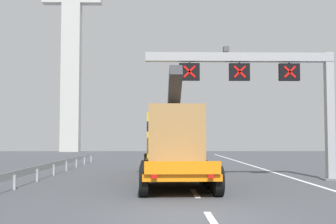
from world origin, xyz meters
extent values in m
plane|color=#424449|center=(0.00, 0.00, 0.00)|extent=(112.00, 112.00, 0.00)
cube|color=silver|center=(0.57, -0.56, 0.01)|extent=(0.20, 2.60, 0.01)
cube|color=silver|center=(0.57, 4.88, 0.01)|extent=(0.20, 2.60, 0.01)
cube|color=silver|center=(0.57, 10.33, 0.01)|extent=(0.20, 2.60, 0.01)
cube|color=silver|center=(0.57, 15.77, 0.01)|extent=(0.20, 2.60, 0.01)
cube|color=silver|center=(0.57, 21.21, 0.01)|extent=(0.20, 2.60, 0.01)
cube|color=silver|center=(0.57, 26.65, 0.01)|extent=(0.20, 2.60, 0.01)
cube|color=silver|center=(0.57, 32.09, 0.01)|extent=(0.20, 2.60, 0.01)
cube|color=silver|center=(0.57, 37.54, 0.01)|extent=(0.20, 2.60, 0.01)
cube|color=silver|center=(0.57, 42.98, 0.01)|extent=(0.20, 2.60, 0.01)
cube|color=silver|center=(0.57, 48.42, 0.01)|extent=(0.20, 2.60, 0.01)
cube|color=silver|center=(6.20, 12.00, 0.01)|extent=(0.20, 63.00, 0.01)
cube|color=#9EA0A5|center=(7.88, 10.05, 3.24)|extent=(0.40, 0.40, 6.49)
cube|color=slate|center=(7.88, 10.05, 0.04)|extent=(0.90, 0.90, 0.08)
cube|color=#9EA0A5|center=(3.28, 10.05, 6.24)|extent=(9.61, 0.44, 0.44)
cube|color=#4C4C51|center=(2.60, 10.05, 6.64)|extent=(0.28, 0.40, 0.28)
cube|color=black|center=(5.84, 10.05, 5.48)|extent=(1.05, 0.24, 0.88)
cube|color=#9EA0A5|center=(5.84, 10.05, 5.97)|extent=(0.08, 0.08, 0.16)
cube|color=red|center=(5.84, 9.92, 5.48)|extent=(0.63, 0.02, 0.63)
cube|color=red|center=(5.84, 9.92, 5.48)|extent=(0.63, 0.02, 0.63)
cube|color=black|center=(3.28, 10.05, 5.48)|extent=(1.05, 0.24, 0.88)
cube|color=#9EA0A5|center=(3.28, 10.05, 5.97)|extent=(0.08, 0.08, 0.16)
cube|color=red|center=(3.28, 9.92, 5.48)|extent=(0.63, 0.02, 0.63)
cube|color=red|center=(3.28, 9.92, 5.48)|extent=(0.63, 0.02, 0.63)
cube|color=black|center=(0.72, 10.05, 5.48)|extent=(1.05, 0.24, 0.88)
cube|color=#9EA0A5|center=(0.72, 10.05, 5.97)|extent=(0.08, 0.08, 0.16)
cube|color=red|center=(0.72, 9.92, 5.48)|extent=(0.63, 0.02, 0.63)
cube|color=red|center=(0.72, 9.92, 5.48)|extent=(0.63, 0.02, 0.63)
cube|color=orange|center=(-0.13, 8.47, 0.73)|extent=(3.06, 10.47, 0.24)
cube|color=orange|center=(0.01, 3.19, 1.10)|extent=(2.66, 0.15, 0.44)
cylinder|color=black|center=(-1.36, 3.93, 0.55)|extent=(0.35, 1.11, 1.10)
cylinder|color=black|center=(1.34, 4.00, 0.55)|extent=(0.35, 1.11, 1.10)
cylinder|color=black|center=(-1.39, 4.98, 0.55)|extent=(0.35, 1.11, 1.10)
cylinder|color=black|center=(1.31, 5.05, 0.55)|extent=(0.35, 1.11, 1.10)
cylinder|color=black|center=(-1.42, 6.03, 0.55)|extent=(0.35, 1.11, 1.10)
cylinder|color=black|center=(1.28, 6.10, 0.55)|extent=(0.35, 1.11, 1.10)
cylinder|color=black|center=(-1.44, 7.08, 0.55)|extent=(0.35, 1.11, 1.10)
cylinder|color=black|center=(1.26, 7.15, 0.55)|extent=(0.35, 1.11, 1.10)
cylinder|color=black|center=(-1.47, 8.13, 0.55)|extent=(0.35, 1.11, 1.10)
cylinder|color=black|center=(1.23, 8.20, 0.55)|extent=(0.35, 1.11, 1.10)
cube|color=gold|center=(-0.31, 15.56, 2.10)|extent=(2.66, 3.26, 3.10)
cube|color=black|center=(-0.31, 15.56, 2.80)|extent=(2.68, 3.28, 0.60)
cylinder|color=black|center=(-1.62, 16.41, 0.55)|extent=(0.37, 1.11, 1.10)
cylinder|color=black|center=(0.96, 16.48, 0.55)|extent=(0.37, 1.11, 1.10)
cylinder|color=black|center=(-1.57, 14.41, 0.55)|extent=(0.37, 1.11, 1.10)
cylinder|color=black|center=(1.01, 14.48, 0.55)|extent=(0.37, 1.11, 1.10)
cube|color=#9E7A47|center=(-0.14, 8.87, 2.20)|extent=(2.52, 5.78, 2.70)
cube|color=#2D2D33|center=(-0.12, 8.01, 4.15)|extent=(0.63, 2.96, 2.29)
cube|color=red|center=(-0.97, 3.12, 0.80)|extent=(0.20, 0.07, 0.12)
cube|color=red|center=(0.99, 3.17, 0.80)|extent=(0.20, 0.07, 0.12)
cube|color=#999EA3|center=(-6.81, 12.79, 0.60)|extent=(0.04, 29.58, 0.32)
cube|color=#999EA3|center=(-6.75, 6.22, 0.30)|extent=(0.10, 0.10, 0.60)
cube|color=#999EA3|center=(-6.75, 9.50, 0.30)|extent=(0.10, 0.10, 0.60)
cube|color=#999EA3|center=(-6.75, 12.79, 0.30)|extent=(0.10, 0.10, 0.60)
cube|color=#999EA3|center=(-6.75, 16.08, 0.30)|extent=(0.10, 0.10, 0.60)
cube|color=#999EA3|center=(-6.75, 19.36, 0.30)|extent=(0.10, 0.10, 0.60)
cube|color=#999EA3|center=(-6.75, 22.65, 0.30)|extent=(0.10, 0.10, 0.60)
cube|color=#999EA3|center=(-6.75, 25.94, 0.30)|extent=(0.10, 0.10, 0.60)
cube|color=#B7B7B2|center=(-14.32, 53.72, 18.86)|extent=(2.80, 2.00, 37.72)
camera|label=1|loc=(-0.78, -11.73, 2.14)|focal=46.10mm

